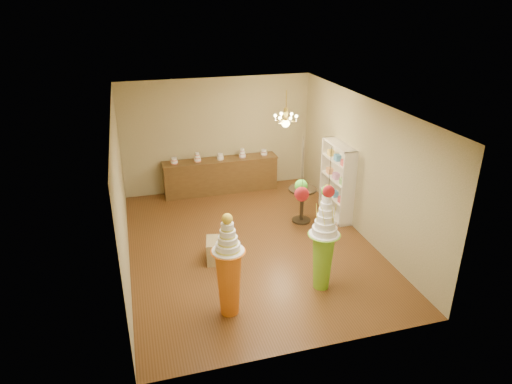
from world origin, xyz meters
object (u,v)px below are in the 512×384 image
object	(u,v)px
round_table	(302,200)
pedestal_green	(323,249)
sideboard	(221,175)
pedestal_orange	(229,274)

from	to	relation	value
round_table	pedestal_green	bearing A→B (deg)	-103.27
round_table	sideboard	bearing A→B (deg)	123.03
pedestal_orange	sideboard	world-z (taller)	pedestal_orange
pedestal_orange	round_table	xyz separation A→B (m)	(2.37, 2.79, -0.21)
pedestal_orange	round_table	size ratio (longest dim) A/B	2.20
pedestal_green	sideboard	distance (m)	4.87
pedestal_green	round_table	size ratio (longest dim) A/B	2.40
pedestal_orange	round_table	world-z (taller)	pedestal_orange
pedestal_green	pedestal_orange	world-z (taller)	pedestal_green
pedestal_orange	sideboard	xyz separation A→B (m)	(0.92, 5.02, -0.27)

